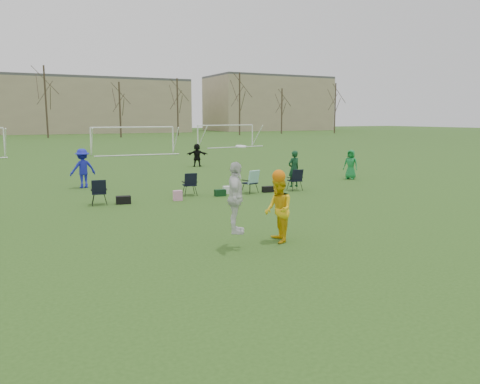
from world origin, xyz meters
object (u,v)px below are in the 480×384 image
fielder_black (197,155)px  goal_mid (133,133)px  fielder_blue (83,168)px  fielder_green_far (351,164)px  center_contest (260,204)px  goal_right (226,130)px

fielder_black → goal_mid: goal_mid is taller
fielder_black → goal_mid: 12.71m
fielder_blue → fielder_green_far: (13.27, -3.15, -0.13)m
fielder_black → center_contest: center_contest is taller
center_contest → goal_right: center_contest is taller
center_contest → fielder_blue: bearing=101.6°
goal_mid → goal_right: (12.00, 6.00, 0.00)m
fielder_blue → goal_right: goal_right is taller
fielder_black → center_contest: (-5.79, -19.06, 0.31)m
fielder_blue → fielder_green_far: fielder_blue is taller
goal_right → fielder_black: bearing=-128.2°
center_contest → goal_right: 41.17m
fielder_blue → fielder_black: size_ratio=1.19×
goal_mid → fielder_black: bearing=-80.7°
fielder_black → fielder_blue: bearing=64.3°
center_contest → goal_mid: 32.00m
fielder_black → fielder_green_far: bearing=142.5°
fielder_green_far → center_contest: 14.18m
fielder_blue → goal_right: size_ratio=0.25×
fielder_blue → goal_right: 31.71m
fielder_green_far → goal_right: size_ratio=0.21×
center_contest → goal_mid: (4.62, 31.66, 0.84)m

